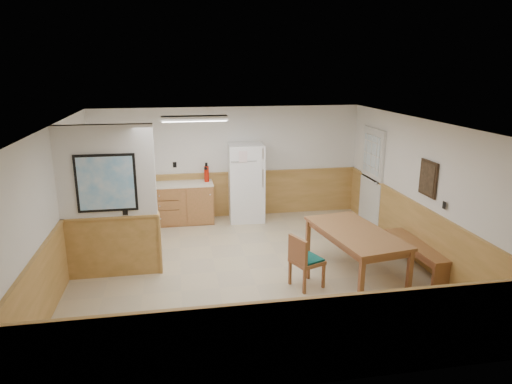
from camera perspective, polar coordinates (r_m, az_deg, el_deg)
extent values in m
plane|color=tan|center=(7.91, -0.74, -9.66)|extent=(6.00, 6.00, 0.00)
cube|color=white|center=(7.21, -0.81, 8.63)|extent=(6.00, 6.00, 0.02)
cube|color=white|center=(10.35, -3.46, 3.68)|extent=(6.00, 0.02, 2.50)
cube|color=white|center=(8.46, 19.70, 0.12)|extent=(0.02, 6.00, 2.50)
cube|color=white|center=(7.61, -23.69, -1.97)|extent=(0.02, 6.00, 2.50)
cube|color=tan|center=(10.51, -3.38, -0.34)|extent=(6.00, 0.04, 1.00)
cube|color=tan|center=(8.67, 19.14, -4.67)|extent=(0.04, 6.00, 1.00)
cube|color=tan|center=(7.84, -22.96, -7.20)|extent=(0.04, 6.00, 1.00)
cube|color=white|center=(7.53, -18.22, 2.35)|extent=(1.50, 0.15, 1.50)
cube|color=tan|center=(7.89, -17.46, -6.53)|extent=(1.50, 0.17, 1.00)
cube|color=black|center=(7.47, -18.22, 1.06)|extent=(0.92, 0.03, 0.92)
cube|color=white|center=(7.45, -18.23, 1.03)|extent=(0.84, 0.01, 0.84)
cube|color=#AC673D|center=(10.18, -9.33, -1.46)|extent=(1.40, 0.60, 0.86)
cube|color=#AC673D|center=(10.28, -17.55, -1.83)|extent=(0.06, 0.60, 0.86)
cube|color=#AC673D|center=(10.20, -13.43, -1.65)|extent=(0.06, 0.60, 0.86)
cube|color=beige|center=(10.07, -11.72, 0.88)|extent=(2.20, 0.60, 0.04)
cube|color=beige|center=(10.34, -11.70, 1.67)|extent=(2.20, 0.02, 0.10)
cube|color=silver|center=(10.14, 14.24, 1.68)|extent=(0.05, 1.02, 2.15)
cube|color=silver|center=(10.14, 14.18, 1.68)|extent=(0.04, 0.90, 2.05)
cube|color=silver|center=(10.02, 14.25, 4.59)|extent=(0.02, 0.76, 0.80)
cube|color=silver|center=(10.26, -15.25, 4.76)|extent=(0.80, 0.03, 1.00)
cube|color=white|center=(10.24, -15.25, 4.75)|extent=(0.70, 0.01, 0.90)
cube|color=black|center=(8.13, 20.73, 1.60)|extent=(0.03, 0.50, 0.60)
cube|color=black|center=(8.12, 20.61, 1.59)|extent=(0.01, 0.42, 0.52)
cube|color=silver|center=(8.43, -7.70, 9.14)|extent=(1.20, 0.30, 0.08)
cube|color=white|center=(8.43, -7.69, 8.84)|extent=(1.15, 0.25, 0.01)
cube|color=white|center=(10.13, -1.23, 1.19)|extent=(0.80, 0.74, 1.73)
cube|color=silver|center=(9.68, 0.87, 4.82)|extent=(0.03, 0.02, 0.22)
cube|color=silver|center=(9.79, 0.85, 1.74)|extent=(0.03, 0.02, 0.41)
cube|color=olive|center=(7.68, 12.33, -4.95)|extent=(1.25, 2.05, 0.05)
cube|color=olive|center=(7.71, 12.30, -5.48)|extent=(1.14, 1.93, 0.10)
cube|color=olive|center=(6.92, 13.04, -10.72)|extent=(0.08, 0.08, 0.70)
cube|color=olive|center=(8.36, 6.51, -5.74)|extent=(0.08, 0.08, 0.70)
cube|color=olive|center=(7.37, 18.65, -9.48)|extent=(0.08, 0.08, 0.70)
cube|color=olive|center=(8.74, 11.50, -5.00)|extent=(0.08, 0.08, 0.70)
cube|color=olive|center=(8.25, 19.46, -6.28)|extent=(0.43, 1.60, 0.05)
cube|color=olive|center=(7.76, 21.98, -9.76)|extent=(0.33, 0.08, 0.40)
cube|color=olive|center=(8.94, 17.04, -5.94)|extent=(0.33, 0.08, 0.40)
cube|color=olive|center=(7.23, 6.39, -8.60)|extent=(0.56, 0.56, 0.06)
cube|color=#105447|center=(7.22, 6.40, -8.27)|extent=(0.51, 0.51, 0.03)
cube|color=olive|center=(7.04, 5.25, -7.23)|extent=(0.21, 0.42, 0.40)
cube|color=#105447|center=(6.93, 4.01, -7.56)|extent=(0.16, 0.35, 0.34)
cube|color=olive|center=(7.09, 6.08, -11.11)|extent=(0.05, 0.05, 0.39)
cube|color=olive|center=(7.36, 4.27, -10.04)|extent=(0.05, 0.05, 0.39)
cube|color=olive|center=(7.31, 8.42, -10.36)|extent=(0.05, 0.05, 0.39)
cube|color=olive|center=(7.57, 6.58, -9.35)|extent=(0.05, 0.05, 0.39)
cylinder|color=#B91A09|center=(10.08, -6.20, 2.26)|extent=(0.14, 0.14, 0.35)
cylinder|color=black|center=(10.03, -6.23, 3.43)|extent=(0.06, 0.06, 0.08)
cylinder|color=#178233|center=(10.11, -15.48, 1.45)|extent=(0.09, 0.09, 0.21)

